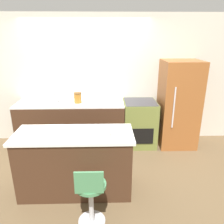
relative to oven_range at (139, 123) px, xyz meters
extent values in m
plane|color=brown|center=(-1.08, -0.34, -0.46)|extent=(14.00, 14.00, 0.00)
cube|color=beige|center=(-1.08, 0.35, 0.84)|extent=(8.00, 0.06, 2.60)
cube|color=#422819|center=(-1.40, 0.00, -0.02)|extent=(2.12, 0.65, 0.89)
cube|color=white|center=(-1.40, 0.00, 0.44)|extent=(2.12, 0.65, 0.03)
cube|color=#9EA3A8|center=(-1.77, 0.00, 0.46)|extent=(0.44, 0.36, 0.01)
cube|color=#422819|center=(-1.13, -1.44, -0.02)|extent=(1.56, 0.60, 0.88)
cube|color=white|center=(-1.13, -1.44, 0.44)|extent=(1.63, 0.63, 0.04)
cube|color=olive|center=(0.00, 0.00, 0.00)|extent=(0.66, 0.65, 0.92)
cube|color=black|center=(0.00, -0.33, -0.14)|extent=(0.46, 0.01, 0.32)
cube|color=#333338|center=(0.00, 0.00, 0.46)|extent=(0.62, 0.61, 0.01)
cube|color=#995628|center=(0.77, -0.01, 0.40)|extent=(0.73, 0.68, 1.74)
cube|color=silver|center=(0.57, -0.36, 0.45)|extent=(0.02, 0.02, 0.78)
cylinder|color=#B7B7BC|center=(-0.87, -2.05, -0.45)|extent=(0.33, 0.33, 0.02)
cylinder|color=#B7B7BC|center=(-0.87, -2.05, -0.20)|extent=(0.06, 0.06, 0.53)
cylinder|color=#478456|center=(-0.87, -2.05, 0.08)|extent=(0.37, 0.37, 0.04)
cube|color=#478456|center=(-0.87, -2.21, 0.24)|extent=(0.31, 0.02, 0.27)
cylinder|color=silver|center=(-1.71, -0.04, 0.54)|extent=(0.18, 0.18, 0.14)
sphere|color=silver|center=(-1.71, -0.04, 0.64)|extent=(0.10, 0.10, 0.10)
cylinder|color=white|center=(-0.71, -0.04, 0.50)|extent=(0.27, 0.27, 0.08)
cylinder|color=#9E6623|center=(-1.24, -0.04, 0.56)|extent=(0.15, 0.15, 0.18)
cylinder|color=brown|center=(-1.24, -0.04, 0.66)|extent=(0.15, 0.15, 0.02)
cylinder|color=beige|center=(-0.73, -1.52, 0.49)|extent=(0.25, 0.25, 0.06)
camera|label=1|loc=(-0.68, -4.16, 1.72)|focal=35.00mm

